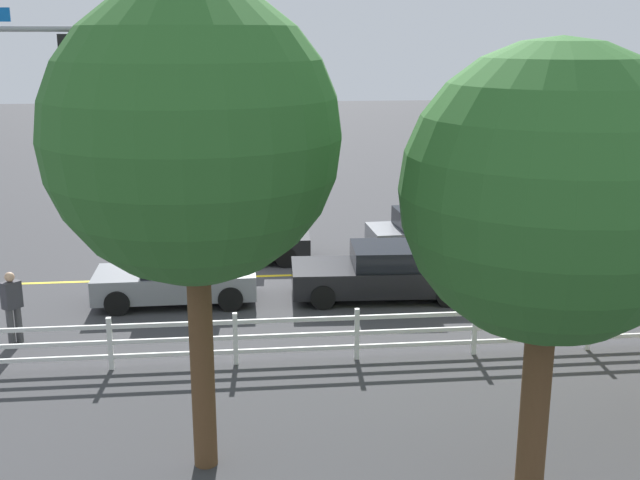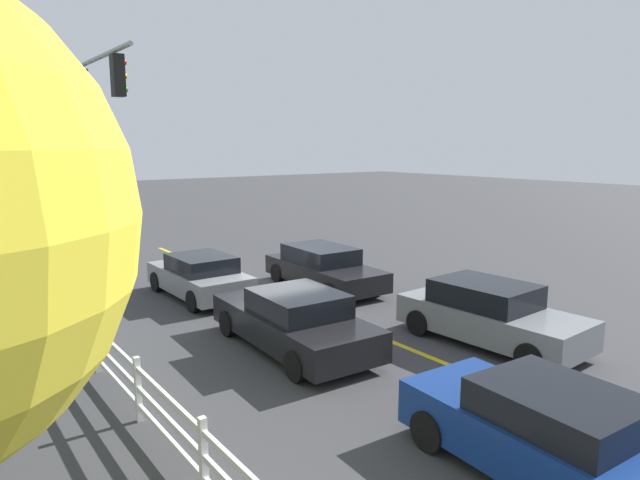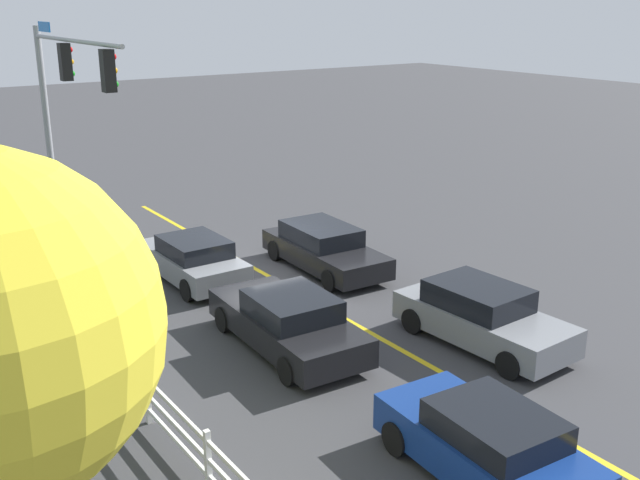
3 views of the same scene
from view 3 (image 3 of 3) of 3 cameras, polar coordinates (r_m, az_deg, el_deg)
The scene contains 10 objects.
ground_plane at distance 22.51m, azimuth -3.73°, elevation -2.87°, with size 120.00×120.00×0.00m, color #38383A.
lane_center_stripe at distance 19.43m, azimuth 2.41°, elevation -6.26°, with size 28.00×0.16×0.01m, color gold.
signal_assembly at distance 22.57m, azimuth -18.85°, elevation 9.77°, with size 7.03×0.38×7.34m.
car_0 at distance 13.51m, azimuth 12.58°, elevation -14.96°, with size 4.16×2.05×1.39m.
car_1 at distance 17.81m, azimuth -2.44°, elevation -6.22°, with size 4.84×2.18×1.40m.
car_2 at distance 22.33m, azimuth -9.65°, elevation -1.46°, with size 4.15×1.91×1.34m.
car_3 at distance 18.40m, azimuth 12.21°, elevation -5.68°, with size 4.48×2.11×1.46m.
car_4 at distance 22.98m, azimuth 0.30°, elevation -0.61°, with size 4.77×2.08×1.37m.
pedestrian at distance 24.57m, azimuth -18.42°, elevation 0.29°, with size 0.46×0.47×1.69m.
white_rail_fence at distance 17.41m, azimuth -16.25°, elevation -7.81°, with size 26.10×0.10×1.15m.
Camera 3 is at (-18.13, 10.77, 7.87)m, focal length 42.10 mm.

